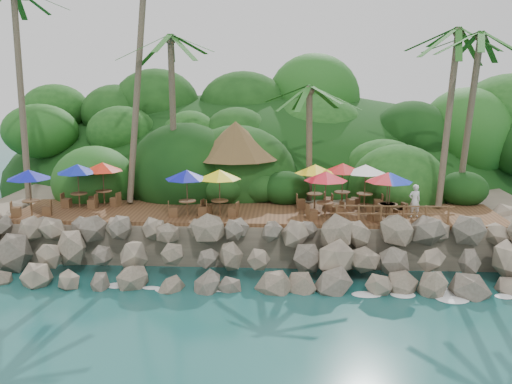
{
  "coord_description": "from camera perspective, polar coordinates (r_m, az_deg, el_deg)",
  "views": [
    {
      "loc": [
        1.59,
        -23.91,
        9.63
      ],
      "look_at": [
        0.0,
        6.0,
        3.4
      ],
      "focal_mm": 39.74,
      "sensor_mm": 36.0,
      "label": 1
    }
  ],
  "objects": [
    {
      "name": "palms",
      "position": [
        32.59,
        0.15,
        16.7
      ],
      "size": [
        31.35,
        7.05,
        14.76
      ],
      "color": "brown",
      "rests_on": "ground"
    },
    {
      "name": "palapa",
      "position": [
        34.02,
        -2.06,
        5.27
      ],
      "size": [
        5.44,
        5.44,
        4.6
      ],
      "color": "brown",
      "rests_on": "ground"
    },
    {
      "name": "jungle_hill",
      "position": [
        48.4,
        1.1,
        0.27
      ],
      "size": [
        44.8,
        28.0,
        15.4
      ],
      "primitive_type": "ellipsoid",
      "color": "#143811",
      "rests_on": "ground"
    },
    {
      "name": "terrace",
      "position": [
        30.86,
        0.0,
        -2.18
      ],
      "size": [
        26.0,
        5.0,
        0.2
      ],
      "primitive_type": "cube",
      "color": "brown",
      "rests_on": "land_base"
    },
    {
      "name": "seawall",
      "position": [
        27.31,
        -0.45,
        -6.34
      ],
      "size": [
        29.0,
        4.0,
        2.3
      ],
      "primitive_type": null,
      "color": "gray",
      "rests_on": "ground"
    },
    {
      "name": "waiter",
      "position": [
        30.58,
        15.67,
        -0.87
      ],
      "size": [
        0.72,
        0.55,
        1.76
      ],
      "primitive_type": "imported",
      "rotation": [
        0.0,
        0.0,
        3.36
      ],
      "color": "white",
      "rests_on": "terrace"
    },
    {
      "name": "foam_line",
      "position": [
        26.09,
        -0.67,
        -9.84
      ],
      "size": [
        25.2,
        0.8,
        0.06
      ],
      "color": "white",
      "rests_on": "ground"
    },
    {
      "name": "land_base",
      "position": [
        40.85,
        0.74,
        -0.37
      ],
      "size": [
        32.0,
        25.2,
        2.1
      ],
      "primitive_type": "cube",
      "color": "gray",
      "rests_on": "ground"
    },
    {
      "name": "dining_clusters",
      "position": [
        30.25,
        -0.8,
        1.7
      ],
      "size": [
        20.97,
        5.4,
        2.47
      ],
      "color": "brown",
      "rests_on": "terrace"
    },
    {
      "name": "railing",
      "position": [
        28.86,
        13.55,
        -2.06
      ],
      "size": [
        6.1,
        0.1,
        1.0
      ],
      "color": "brown",
      "rests_on": "terrace"
    },
    {
      "name": "ground",
      "position": [
        25.82,
        -0.72,
        -10.15
      ],
      "size": [
        140.0,
        140.0,
        0.0
      ],
      "primitive_type": "plane",
      "color": "#19514F",
      "rests_on": "ground"
    },
    {
      "name": "jungle_foliage",
      "position": [
        40.11,
        0.68,
        -2.14
      ],
      "size": [
        44.0,
        16.0,
        12.0
      ],
      "primitive_type": null,
      "color": "#143811",
      "rests_on": "ground"
    }
  ]
}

